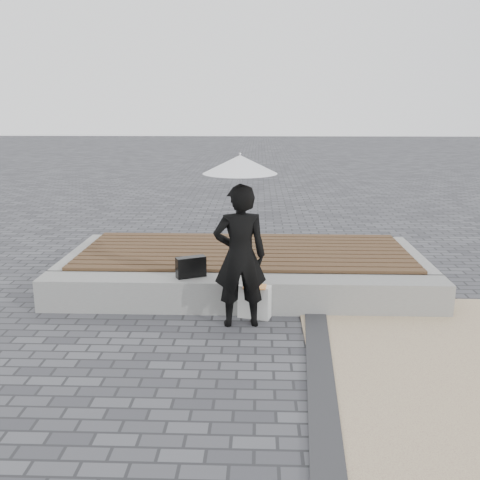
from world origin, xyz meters
The scene contains 10 objects.
ground centered at (0.00, 0.00, 0.00)m, with size 80.00×80.00×0.00m, color #515156.
edging_band centered at (0.75, -0.50, 0.02)m, with size 0.25×5.20×0.04m, color #303032.
seating_ledge centered at (0.00, 1.60, 0.20)m, with size 5.00×0.45×0.40m, color gray.
timber_platform centered at (0.00, 2.80, 0.20)m, with size 5.00×2.00×0.40m, color #ABABA6.
timber_decking centered at (0.00, 2.80, 0.42)m, with size 4.60×2.00×0.04m, color brown, non-canonical shape.
woman centered at (-0.01, 1.11, 0.81)m, with size 0.59×0.39×1.63m, color black.
parasol centered at (-0.01, 1.11, 1.83)m, with size 0.80×0.80×1.03m.
handbag centered at (-0.63, 1.63, 0.53)m, with size 0.36×0.13×0.25m, color black.
canvas_tote centered at (0.15, 1.34, 0.20)m, with size 0.37×0.16×0.39m, color silver.
magazine centered at (0.15, 1.29, 0.40)m, with size 0.27×0.20×0.01m, color red.
Camera 1 is at (0.19, -4.69, 2.45)m, focal length 40.58 mm.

